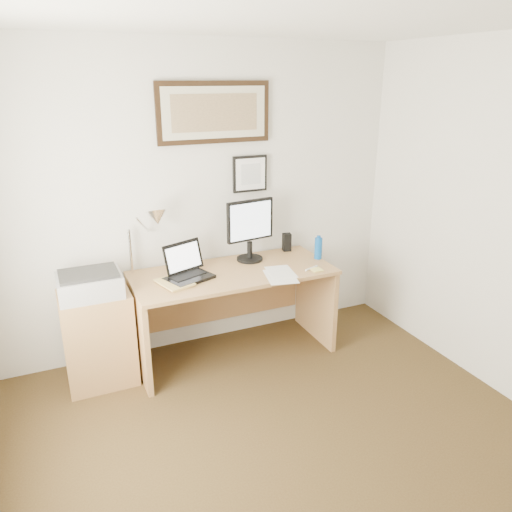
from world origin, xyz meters
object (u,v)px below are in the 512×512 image
desk (230,294)px  book (163,286)px  printer (90,284)px  laptop (187,270)px  lcd_monitor (250,227)px  side_cabinet (99,338)px  water_bottle (318,248)px

desk → book: bearing=-162.8°
desk → printer: (-1.09, -0.06, 0.30)m
laptop → lcd_monitor: size_ratio=0.78×
laptop → printer: laptop is taller
side_cabinet → lcd_monitor: size_ratio=1.40×
side_cabinet → desk: (1.07, 0.04, 0.15)m
side_cabinet → lcd_monitor: (1.30, 0.13, 0.68)m
lcd_monitor → book: bearing=-161.5°
book → laptop: laptop is taller
water_bottle → laptop: size_ratio=0.45×
side_cabinet → laptop: 0.83m
desk → side_cabinet: bearing=-178.1°
laptop → lcd_monitor: bearing=14.2°
side_cabinet → water_bottle: bearing=-2.2°
side_cabinet → desk: size_ratio=0.46×
desk → lcd_monitor: bearing=21.8°
book → side_cabinet: bearing=162.7°
desk → printer: 1.13m
desk → water_bottle: bearing=-7.7°
side_cabinet → book: bearing=-17.3°
book → lcd_monitor: 0.91m
side_cabinet → printer: printer is taller
book → desk: bearing=17.2°
book → lcd_monitor: lcd_monitor is taller
side_cabinet → desk: 1.08m
printer → water_bottle: bearing=-1.3°
side_cabinet → book: book is taller
laptop → desk: bearing=9.2°
water_bottle → side_cabinet: bearing=177.8°
water_bottle → laptop: 1.14m
printer → side_cabinet: bearing=57.2°
water_bottle → laptop: (-1.14, 0.05, -0.03)m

